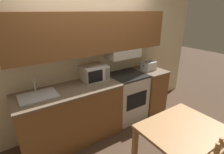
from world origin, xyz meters
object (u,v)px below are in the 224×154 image
microwave (94,73)px  toaster (149,66)px  dining_table (182,136)px  stove_range (126,96)px  sink_basin (38,96)px

microwave → toaster: size_ratio=1.53×
toaster → dining_table: (-0.84, -1.44, -0.36)m
stove_range → toaster: 0.77m
stove_range → dining_table: 1.50m
toaster → dining_table: size_ratio=0.29×
toaster → sink_basin: bearing=-179.9°
stove_range → toaster: toaster is taller
toaster → sink_basin: sink_basin is taller
stove_range → dining_table: size_ratio=0.97×
sink_basin → toaster: bearing=0.1°
sink_basin → dining_table: (1.29, -1.44, -0.29)m
stove_range → microwave: bearing=169.1°
toaster → dining_table: toaster is taller
microwave → toaster: bearing=-6.6°
stove_range → sink_basin: 1.67m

